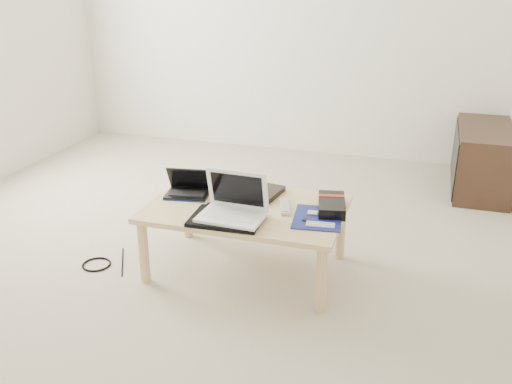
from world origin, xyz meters
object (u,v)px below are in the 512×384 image
(coffee_table, at_px, (246,214))
(gpu_box, at_px, (332,205))
(white_laptop, at_px, (233,207))
(media_cabinet, at_px, (481,159))
(netbook, at_px, (188,189))

(coffee_table, distance_m, gpu_box, 0.48)
(white_laptop, bearing_deg, coffee_table, 87.02)
(coffee_table, xyz_separation_m, media_cabinet, (1.36, 1.77, -0.10))
(netbook, distance_m, gpu_box, 0.85)
(media_cabinet, distance_m, gpu_box, 1.90)
(netbook, xyz_separation_m, gpu_box, (0.85, 0.03, -0.00))
(media_cabinet, height_order, gpu_box, media_cabinet)
(coffee_table, bearing_deg, netbook, 170.56)
(media_cabinet, bearing_deg, gpu_box, -117.88)
(white_laptop, bearing_deg, netbook, 146.67)
(coffee_table, distance_m, netbook, 0.39)
(netbook, bearing_deg, media_cabinet, 44.48)
(netbook, bearing_deg, white_laptop, -33.33)
(media_cabinet, xyz_separation_m, gpu_box, (-0.89, -1.67, 0.18))
(coffee_table, height_order, white_laptop, white_laptop)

